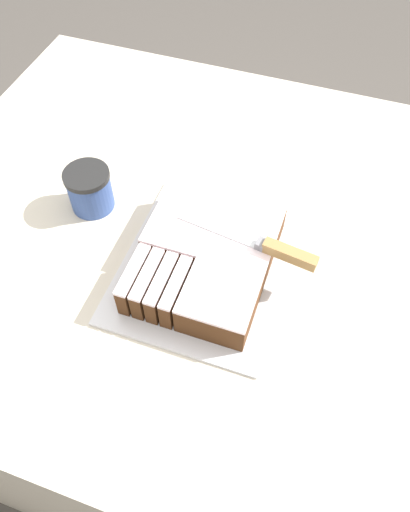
# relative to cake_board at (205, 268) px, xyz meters

# --- Properties ---
(ground_plane) EXTENTS (8.00, 8.00, 0.00)m
(ground_plane) POSITION_rel_cake_board_xyz_m (0.02, 0.10, -0.96)
(ground_plane) COLOR #4C4742
(countertop) EXTENTS (1.40, 1.10, 0.95)m
(countertop) POSITION_rel_cake_board_xyz_m (0.02, 0.10, -0.48)
(countertop) COLOR beige
(countertop) RESTS_ON ground_plane
(cake_board) EXTENTS (0.31, 0.37, 0.01)m
(cake_board) POSITION_rel_cake_board_xyz_m (0.00, 0.00, 0.00)
(cake_board) COLOR silver
(cake_board) RESTS_ON countertop
(cake) EXTENTS (0.24, 0.30, 0.07)m
(cake) POSITION_rel_cake_board_xyz_m (0.00, 0.00, 0.04)
(cake) COLOR #472814
(cake) RESTS_ON cake_board
(knife) EXTENTS (0.27, 0.06, 0.02)m
(knife) POSITION_rel_cake_board_xyz_m (0.13, 0.02, 0.08)
(knife) COLOR silver
(knife) RESTS_ON cake
(coffee_cup) EXTENTS (0.09, 0.09, 0.09)m
(coffee_cup) POSITION_rel_cake_board_xyz_m (-0.28, 0.08, 0.04)
(coffee_cup) COLOR #334C8C
(coffee_cup) RESTS_ON countertop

